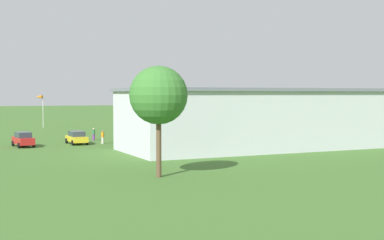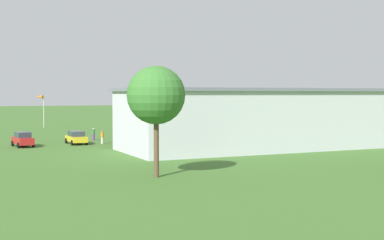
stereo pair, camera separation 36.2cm
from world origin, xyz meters
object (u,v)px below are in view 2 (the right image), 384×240
at_px(hangar, 271,118).
at_px(person_near_hangar_door, 138,133).
at_px(person_beside_truck, 126,134).
at_px(person_at_fence_line, 93,134).
at_px(biplane, 169,115).
at_px(tree_behind_hangar_right, 156,96).
at_px(car_red, 23,139).
at_px(person_walking_on_apron, 256,129).
at_px(windsock, 40,99).
at_px(person_watching_takeoff, 102,137).
at_px(car_yellow, 76,137).

height_order(hangar, person_near_hangar_door, hangar).
bearing_deg(person_beside_truck, person_at_fence_line, -26.72).
xyz_separation_m(biplane, tree_behind_hangar_right, (16.42, 43.52, 3.30)).
bearing_deg(biplane, person_at_fence_line, 35.68).
xyz_separation_m(hangar, person_beside_truck, (12.87, -15.48, -2.57)).
xyz_separation_m(car_red, tree_behind_hangar_right, (-7.29, 27.58, 5.14)).
bearing_deg(person_near_hangar_door, person_walking_on_apron, -177.71).
height_order(car_red, person_at_fence_line, car_red).
xyz_separation_m(person_beside_truck, windsock, (7.61, -31.22, 4.41)).
distance_m(person_walking_on_apron, person_watching_takeoff, 25.43).
bearing_deg(person_watching_takeoff, windsock, -84.01).
xyz_separation_m(person_walking_on_apron, person_watching_takeoff, (24.74, 5.86, -0.05)).
height_order(person_at_fence_line, windsock, windsock).
bearing_deg(hangar, biplane, -84.77).
bearing_deg(car_yellow, person_walking_on_apron, -169.61).
height_order(hangar, person_beside_truck, hangar).
xyz_separation_m(car_yellow, windsock, (0.59, -33.88, 4.40)).
distance_m(car_yellow, car_red, 6.44).
xyz_separation_m(hangar, person_at_fence_line, (16.83, -17.47, -2.58)).
bearing_deg(car_red, tree_behind_hangar_right, 104.81).
relative_size(hangar, car_red, 8.00).
bearing_deg(person_at_fence_line, person_watching_takeoff, 89.81).
relative_size(person_walking_on_apron, person_beside_truck, 1.04).
height_order(hangar, person_at_fence_line, hangar).
xyz_separation_m(person_walking_on_apron, tree_behind_hangar_right, (26.86, 33.70, 5.16)).
bearing_deg(person_at_fence_line, biplane, -144.32).
bearing_deg(tree_behind_hangar_right, car_red, -75.19).
bearing_deg(person_near_hangar_door, hangar, 122.12).
bearing_deg(car_yellow, person_near_hangar_door, -154.50).
bearing_deg(person_near_hangar_door, person_at_fence_line, -2.90).
xyz_separation_m(biplane, person_near_hangar_door, (8.24, 10.57, -1.91)).
xyz_separation_m(biplane, car_red, (23.71, 15.94, -1.84)).
bearing_deg(car_red, car_yellow, -170.85).
distance_m(person_walking_on_apron, tree_behind_hangar_right, 43.40).
xyz_separation_m(hangar, person_watching_takeoff, (16.85, -12.05, -2.58)).
xyz_separation_m(car_red, person_watching_takeoff, (-9.41, -0.26, -0.07)).
height_order(car_red, tree_behind_hangar_right, tree_behind_hangar_right).
distance_m(person_beside_truck, windsock, 32.43).
bearing_deg(car_yellow, car_red, 9.15).
height_order(car_yellow, person_watching_takeoff, person_watching_takeoff).
height_order(person_near_hangar_door, tree_behind_hangar_right, tree_behind_hangar_right).
bearing_deg(person_walking_on_apron, person_beside_truck, 6.68).
xyz_separation_m(person_beside_truck, person_watching_takeoff, (3.98, 3.43, -0.01)).
relative_size(car_yellow, tree_behind_hangar_right, 0.57).
distance_m(person_beside_truck, person_watching_takeoff, 5.25).
bearing_deg(car_yellow, person_beside_truck, -159.23).
bearing_deg(car_red, person_watching_takeoff, -178.44).
relative_size(person_beside_truck, person_watching_takeoff, 1.01).
height_order(car_red, windsock, windsock).
bearing_deg(person_near_hangar_door, person_watching_takeoff, 40.13).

